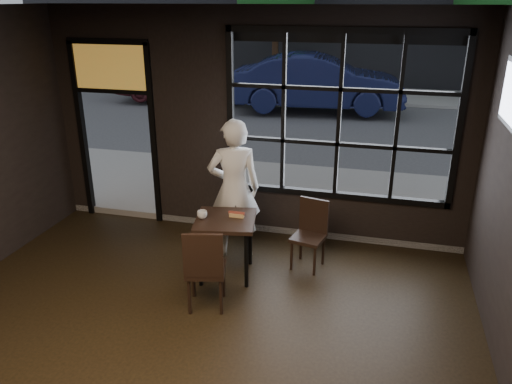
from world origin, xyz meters
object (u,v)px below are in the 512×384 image
(cafe_table, at_px, (226,247))
(chair_near, at_px, (206,267))
(navy_car, at_px, (318,82))
(man, at_px, (234,189))

(cafe_table, distance_m, chair_near, 0.71)
(chair_near, bearing_deg, navy_car, -102.60)
(man, bearing_deg, chair_near, 71.77)
(cafe_table, distance_m, man, 0.79)
(cafe_table, bearing_deg, man, 85.24)
(cafe_table, height_order, navy_car, navy_car)
(navy_car, bearing_deg, chair_near, 175.30)
(man, xyz_separation_m, navy_car, (-0.17, 9.13, -0.01))
(cafe_table, distance_m, navy_car, 9.71)
(cafe_table, relative_size, man, 0.41)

